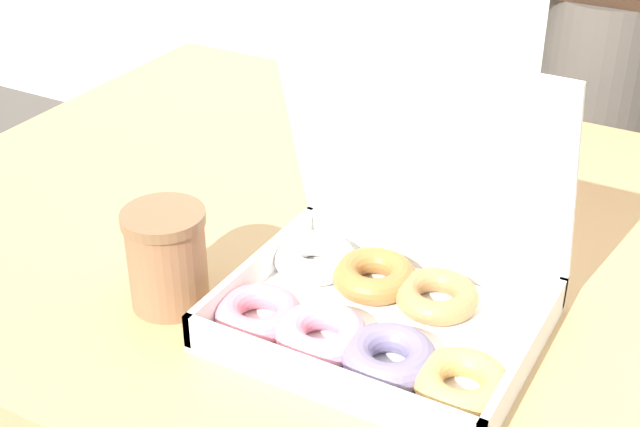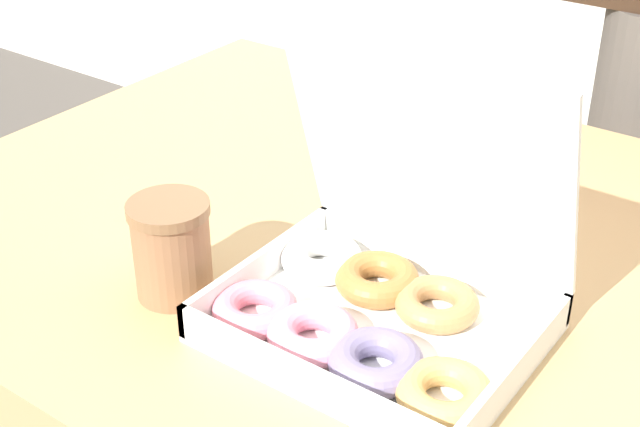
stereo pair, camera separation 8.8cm
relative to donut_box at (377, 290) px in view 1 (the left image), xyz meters
The scene contains 2 objects.
donut_box is the anchor object (origin of this frame).
coffee_cup 0.22m from the donut_box, 160.43° to the right, with size 0.09×0.09×0.11m.
Camera 1 is at (0.42, -0.83, 1.29)m, focal length 50.00 mm.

